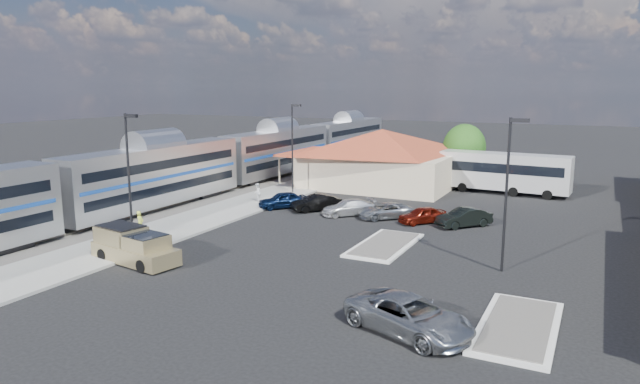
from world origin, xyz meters
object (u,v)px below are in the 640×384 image
at_px(pickup_truck, 135,247).
at_px(coach_bus, 504,171).
at_px(suv, 409,315).
at_px(station_depot, 381,158).

xyz_separation_m(pickup_truck, coach_bus, (16.54, 33.99, 1.35)).
height_order(pickup_truck, suv, pickup_truck).
xyz_separation_m(pickup_truck, suv, (18.22, -2.32, -0.16)).
bearing_deg(station_depot, suv, -67.60).
bearing_deg(coach_bus, suv, -173.54).
bearing_deg(suv, station_depot, 42.79).
bearing_deg(station_depot, pickup_truck, -96.95).
relative_size(station_depot, coach_bus, 1.43).
relative_size(suv, coach_bus, 0.47).
xyz_separation_m(suv, coach_bus, (-1.68, 36.31, 1.51)).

